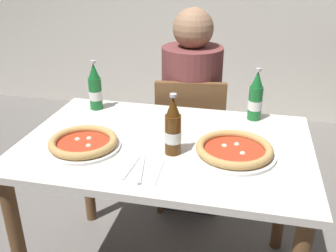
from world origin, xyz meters
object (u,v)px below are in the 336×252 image
object	(u,v)px
chair_behind_table	(190,136)
beer_bottle_right	(95,89)
diner_seated	(190,117)
beer_bottle_center	(173,129)
dining_table_main	(165,165)
pizza_marinara_far	(83,143)
pizza_margherita_near	(234,150)
napkin_with_cutlery	(136,169)
beer_bottle_left	(256,98)

from	to	relation	value
chair_behind_table	beer_bottle_right	distance (m)	0.65
chair_behind_table	beer_bottle_right	bearing A→B (deg)	29.32
diner_seated	beer_bottle_center	distance (m)	0.80
dining_table_main	diner_seated	xyz separation A→B (m)	(-0.00, 0.66, -0.05)
diner_seated	beer_bottle_right	xyz separation A→B (m)	(-0.42, -0.38, 0.27)
pizza_marinara_far	pizza_margherita_near	bearing A→B (deg)	7.05
diner_seated	beer_bottle_center	xyz separation A→B (m)	(0.05, -0.75, 0.27)
pizza_marinara_far	napkin_with_cutlery	size ratio (longest dim) A/B	1.58
diner_seated	pizza_margherita_near	bearing A→B (deg)	-67.73
pizza_margherita_near	beer_bottle_left	world-z (taller)	beer_bottle_left
pizza_marinara_far	beer_bottle_center	world-z (taller)	beer_bottle_center
chair_behind_table	diner_seated	xyz separation A→B (m)	(-0.01, 0.05, 0.10)
pizza_marinara_far	beer_bottle_center	xyz separation A→B (m)	(0.36, 0.04, 0.08)
pizza_margherita_near	napkin_with_cutlery	distance (m)	0.39
beer_bottle_right	napkin_with_cutlery	xyz separation A→B (m)	(0.37, -0.53, -0.10)
beer_bottle_right	pizza_marinara_far	bearing A→B (deg)	-74.62
dining_table_main	chair_behind_table	bearing A→B (deg)	89.48
beer_bottle_left	beer_bottle_center	world-z (taller)	same
beer_bottle_left	beer_bottle_center	size ratio (longest dim) A/B	1.00
chair_behind_table	beer_bottle_left	distance (m)	0.58
chair_behind_table	pizza_margherita_near	xyz separation A→B (m)	(0.28, -0.66, 0.29)
dining_table_main	pizza_margherita_near	size ratio (longest dim) A/B	3.67
dining_table_main	beer_bottle_left	bearing A→B (deg)	42.53
pizza_marinara_far	beer_bottle_right	size ratio (longest dim) A/B	1.21
dining_table_main	napkin_with_cutlery	xyz separation A→B (m)	(-0.05, -0.24, 0.12)
diner_seated	napkin_with_cutlery	bearing A→B (deg)	-93.10
beer_bottle_right	napkin_with_cutlery	world-z (taller)	beer_bottle_right
chair_behind_table	beer_bottle_center	size ratio (longest dim) A/B	3.44
chair_behind_table	dining_table_main	bearing A→B (deg)	81.60
dining_table_main	chair_behind_table	world-z (taller)	chair_behind_table
dining_table_main	pizza_margherita_near	world-z (taller)	pizza_margherita_near
pizza_margherita_near	beer_bottle_left	bearing A→B (deg)	79.76
beer_bottle_right	beer_bottle_center	bearing A→B (deg)	-38.04
pizza_marinara_far	napkin_with_cutlery	xyz separation A→B (m)	(0.26, -0.12, -0.02)
dining_table_main	diner_seated	world-z (taller)	diner_seated
pizza_marinara_far	beer_bottle_right	bearing A→B (deg)	105.38
dining_table_main	beer_bottle_left	distance (m)	0.53
chair_behind_table	pizza_marinara_far	bearing A→B (deg)	58.80
pizza_margherita_near	napkin_with_cutlery	bearing A→B (deg)	-150.62
pizza_margherita_near	chair_behind_table	bearing A→B (deg)	113.06
beer_bottle_center	napkin_with_cutlery	xyz separation A→B (m)	(-0.10, -0.16, -0.10)
beer_bottle_right	diner_seated	bearing A→B (deg)	41.83
diner_seated	beer_bottle_right	size ratio (longest dim) A/B	4.89
beer_bottle_left	pizza_marinara_far	bearing A→B (deg)	-145.98
pizza_margherita_near	diner_seated	bearing A→B (deg)	112.27
beer_bottle_left	beer_bottle_right	bearing A→B (deg)	-177.02
beer_bottle_right	pizza_margherita_near	bearing A→B (deg)	-25.25
chair_behind_table	beer_bottle_left	size ratio (longest dim) A/B	3.44
chair_behind_table	pizza_marinara_far	size ratio (longest dim) A/B	2.84
dining_table_main	diner_seated	size ratio (longest dim) A/B	0.99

